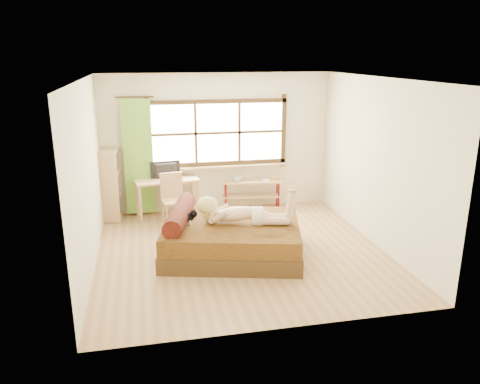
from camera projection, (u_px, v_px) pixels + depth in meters
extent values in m
plane|color=#9E754C|center=(241.00, 251.00, 7.51)|extent=(4.50, 4.50, 0.00)
plane|color=white|center=(241.00, 79.00, 6.74)|extent=(4.50, 4.50, 0.00)
plane|color=silver|center=(218.00, 143.00, 9.23)|extent=(4.50, 0.00, 4.50)
plane|color=silver|center=(284.00, 219.00, 5.01)|extent=(4.50, 0.00, 4.50)
plane|color=silver|center=(87.00, 177.00, 6.68)|extent=(0.00, 4.50, 4.50)
plane|color=silver|center=(377.00, 163.00, 7.56)|extent=(0.00, 4.50, 4.50)
cube|color=#FFEDBF|center=(218.00, 133.00, 9.17)|extent=(2.60, 0.01, 1.30)
cube|color=tan|center=(219.00, 167.00, 9.29)|extent=(2.80, 0.16, 0.04)
cube|color=#599C2A|center=(138.00, 157.00, 8.88)|extent=(0.55, 0.10, 2.20)
cube|color=black|center=(232.00, 246.00, 7.38)|extent=(2.44, 2.14, 0.26)
cube|color=#32200B|center=(232.00, 230.00, 7.30)|extent=(2.39, 2.09, 0.26)
cylinder|color=black|center=(180.00, 214.00, 7.26)|extent=(0.63, 1.45, 0.29)
cube|color=tan|center=(166.00, 180.00, 8.93)|extent=(1.26, 0.71, 0.04)
cube|color=tan|center=(141.00, 205.00, 8.65)|extent=(0.06, 0.06, 0.72)
cube|color=tan|center=(198.00, 199.00, 9.01)|extent=(0.06, 0.06, 0.72)
cube|color=tan|center=(137.00, 198.00, 9.05)|extent=(0.06, 0.06, 0.72)
cube|color=tan|center=(192.00, 193.00, 9.41)|extent=(0.06, 0.06, 0.72)
imported|color=black|center=(166.00, 170.00, 8.92)|extent=(0.57, 0.16, 0.33)
cube|color=tan|center=(174.00, 201.00, 8.61)|extent=(0.47, 0.47, 0.04)
cube|color=tan|center=(171.00, 185.00, 8.70)|extent=(0.42, 0.10, 0.48)
cube|color=tan|center=(167.00, 217.00, 8.45)|extent=(0.05, 0.05, 0.42)
cube|color=tan|center=(186.00, 215.00, 8.57)|extent=(0.05, 0.05, 0.42)
cube|color=tan|center=(163.00, 211.00, 8.77)|extent=(0.05, 0.05, 0.42)
cube|color=tan|center=(182.00, 209.00, 8.89)|extent=(0.05, 0.05, 0.42)
cube|color=tan|center=(252.00, 182.00, 9.42)|extent=(1.19, 0.44, 0.04)
cube|color=tan|center=(252.00, 196.00, 9.50)|extent=(1.19, 0.44, 0.03)
cylinder|color=#69090C|center=(226.00, 197.00, 9.35)|extent=(0.03, 0.03, 0.58)
cylinder|color=#69090C|center=(279.00, 196.00, 9.43)|extent=(0.03, 0.03, 0.58)
cylinder|color=#69090C|center=(225.00, 194.00, 9.57)|extent=(0.03, 0.03, 0.58)
cylinder|color=#69090C|center=(277.00, 192.00, 9.65)|extent=(0.03, 0.03, 0.58)
cube|color=#B88E2E|center=(273.00, 179.00, 9.44)|extent=(0.11, 0.11, 0.08)
imported|color=gray|center=(237.00, 179.00, 9.34)|extent=(0.15, 0.15, 0.11)
imported|color=gray|center=(262.00, 180.00, 9.45)|extent=(0.19, 0.25, 0.02)
cube|color=tan|center=(114.00, 216.00, 8.98)|extent=(0.39, 0.59, 0.03)
cube|color=tan|center=(112.00, 195.00, 8.86)|extent=(0.39, 0.59, 0.03)
cube|color=tan|center=(110.00, 173.00, 8.74)|extent=(0.39, 0.59, 0.03)
cube|color=tan|center=(108.00, 151.00, 8.62)|extent=(0.39, 0.59, 0.03)
cube|color=tan|center=(109.00, 188.00, 8.53)|extent=(0.34, 0.06, 1.36)
cube|color=tan|center=(113.00, 180.00, 9.06)|extent=(0.34, 0.06, 1.36)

